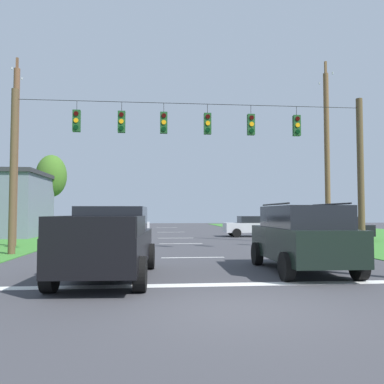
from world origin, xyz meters
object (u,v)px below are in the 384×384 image
(distant_car_oncoming, at_px, (253,226))
(utility_pole_mid_right, at_px, (327,155))
(pickup_truck, at_px, (109,242))
(distant_car_crossing_white, at_px, (122,225))
(overhead_signal_span, at_px, (192,159))
(utility_pole_near_left, at_px, (15,154))
(suv_black, at_px, (302,236))
(tree_roadside_right, at_px, (51,176))
(distant_car_far_parked, at_px, (344,228))

(distant_car_oncoming, bearing_deg, utility_pole_mid_right, -72.29)
(pickup_truck, relative_size, distant_car_crossing_white, 1.27)
(overhead_signal_span, xyz_separation_m, utility_pole_near_left, (-9.09, 4.27, 0.73))
(distant_car_oncoming, bearing_deg, overhead_signal_span, -116.02)
(suv_black, bearing_deg, overhead_signal_span, 114.90)
(distant_car_oncoming, height_order, utility_pole_mid_right, utility_pole_mid_right)
(distant_car_crossing_white, bearing_deg, suv_black, -71.35)
(overhead_signal_span, height_order, distant_car_crossing_white, overhead_signal_span)
(overhead_signal_span, relative_size, distant_car_oncoming, 3.68)
(utility_pole_mid_right, relative_size, utility_pole_near_left, 1.03)
(utility_pole_mid_right, bearing_deg, suv_black, -118.18)
(pickup_truck, xyz_separation_m, distant_car_oncoming, (8.57, 18.17, -0.18))
(overhead_signal_span, height_order, tree_roadside_right, overhead_signal_span)
(distant_car_far_parked, relative_size, tree_roadside_right, 0.65)
(utility_pole_near_left, bearing_deg, distant_car_oncoming, 26.43)
(distant_car_crossing_white, bearing_deg, pickup_truck, -86.52)
(distant_car_crossing_white, height_order, tree_roadside_right, tree_roadside_right)
(overhead_signal_span, distance_m, distant_car_far_parked, 13.60)
(distant_car_far_parked, bearing_deg, distant_car_crossing_white, 154.69)
(distant_car_far_parked, xyz_separation_m, tree_roadside_right, (-21.21, 9.67, 4.09))
(pickup_truck, relative_size, distant_car_oncoming, 1.27)
(distant_car_crossing_white, xyz_separation_m, tree_roadside_right, (-6.24, 2.59, 4.09))
(distant_car_oncoming, relative_size, utility_pole_mid_right, 0.41)
(distant_car_oncoming, distance_m, tree_roadside_right, 17.55)
(suv_black, distance_m, distant_car_oncoming, 17.76)
(pickup_truck, xyz_separation_m, utility_pole_near_left, (-6.18, 10.84, 3.93))
(utility_pole_near_left, bearing_deg, distant_car_far_parked, 9.48)
(distant_car_crossing_white, bearing_deg, overhead_signal_span, -74.02)
(distant_car_far_parked, xyz_separation_m, utility_pole_mid_right, (-2.69, -3.55, 4.26))
(overhead_signal_span, bearing_deg, distant_car_far_parked, 35.15)
(distant_car_oncoming, xyz_separation_m, distant_car_far_parked, (5.11, -4.01, 0.00))
(distant_car_crossing_white, xyz_separation_m, distant_car_far_parked, (14.97, -7.08, 0.00))
(distant_car_crossing_white, bearing_deg, utility_pole_mid_right, -40.89)
(suv_black, height_order, distant_car_crossing_white, suv_black)
(overhead_signal_span, bearing_deg, suv_black, -65.10)
(utility_pole_near_left, bearing_deg, distant_car_crossing_white, 64.83)
(utility_pole_mid_right, distance_m, tree_roadside_right, 22.75)
(overhead_signal_span, xyz_separation_m, distant_car_oncoming, (5.66, 11.60, -3.38))
(distant_car_crossing_white, relative_size, distant_car_oncoming, 1.00)
(suv_black, xyz_separation_m, tree_roadside_right, (-13.18, 23.18, 3.82))
(suv_black, relative_size, tree_roadside_right, 0.72)
(overhead_signal_span, xyz_separation_m, distant_car_far_parked, (10.77, 7.59, -3.38))
(pickup_truck, distance_m, distant_car_far_parked, 19.69)
(utility_pole_mid_right, xyz_separation_m, utility_pole_near_left, (-17.17, 0.24, -0.15))
(suv_black, bearing_deg, utility_pole_mid_right, 61.82)
(distant_car_crossing_white, bearing_deg, distant_car_oncoming, -17.27)
(utility_pole_mid_right, relative_size, tree_roadside_right, 1.56)
(distant_car_far_parked, distance_m, utility_pole_mid_right, 6.16)
(overhead_signal_span, bearing_deg, distant_car_crossing_white, 105.98)
(overhead_signal_span, xyz_separation_m, suv_black, (2.75, -5.92, -3.11))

